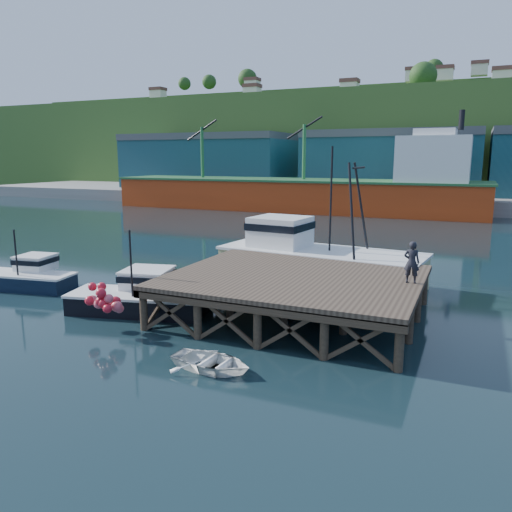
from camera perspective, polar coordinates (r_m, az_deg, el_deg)
The scene contains 12 objects.
ground at distance 27.48m, azimuth -6.49°, elevation -5.40°, with size 300.00×300.00×0.00m, color black.
wharf at distance 24.57m, azimuth 4.37°, elevation -2.67°, with size 12.00×10.00×2.62m.
far_quay at distance 93.92m, azimuth 15.54°, elevation 6.65°, with size 160.00×40.00×2.00m, color gray.
warehouse_left at distance 100.16m, azimuth -5.28°, elevation 10.42°, with size 32.00×16.00×9.00m, color #1A4C57.
warehouse_mid at distance 88.74m, azimuth 15.25°, elevation 9.98°, with size 28.00×16.00×9.00m, color #1A4C57.
cargo_ship at distance 74.14m, azimuth 6.58°, elevation 7.66°, with size 55.50×10.00×13.75m.
hillside at distance 123.48m, azimuth 17.87°, elevation 12.17°, with size 220.00×50.00×22.00m, color #2D511E.
boat_navy at distance 33.37m, azimuth -24.59°, elevation -2.07°, with size 6.19×3.72×3.71m.
boat_black at distance 26.52m, azimuth -13.03°, elevation -4.44°, with size 7.47×6.19×4.37m.
trawler at distance 31.39m, azimuth 6.87°, elevation -0.03°, with size 13.07×5.86×8.47m.
dinghy at distance 19.09m, azimuth -5.12°, elevation -11.95°, with size 2.29×3.21×0.66m, color white.
dockworker at distance 23.95m, azimuth 17.36°, elevation -0.68°, with size 0.71×0.47×1.95m, color black.
Camera 1 is at (13.33, -22.72, 7.83)m, focal length 35.00 mm.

